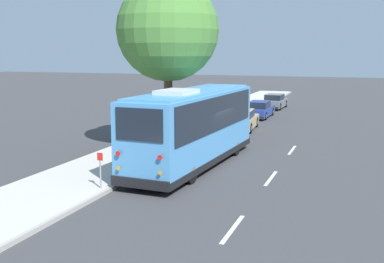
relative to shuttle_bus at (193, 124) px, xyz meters
name	(u,v)px	position (x,y,z in m)	size (l,w,h in m)	color
ground_plane	(204,163)	(0.67, -0.27, -1.91)	(160.00, 160.00, 0.00)	#3D3D3F
sidewalk_slab	(130,156)	(0.67, 3.50, -1.83)	(80.00, 3.77, 0.15)	beige
curb_strip	(167,159)	(0.67, 1.55, -1.83)	(80.00, 0.14, 0.15)	#AAA69D
shuttle_bus	(193,124)	(0.00, 0.00, 0.00)	(10.07, 2.95, 3.56)	#4C93D1
parked_sedan_tan	(241,120)	(10.62, 0.43, -1.29)	(4.48, 2.01, 1.33)	tan
parked_sedan_blue	(259,110)	(16.97, 0.56, -1.32)	(4.53, 1.70, 1.28)	navy
parked_sedan_gray	(274,102)	(23.38, 0.52, -1.31)	(4.37, 1.85, 1.30)	slate
street_tree	(169,23)	(2.98, 2.38, 4.59)	(5.15, 5.15, 9.35)	brown
sign_post_near	(100,170)	(-5.00, 1.82, -1.08)	(0.06, 0.22, 1.32)	gray
sign_post_far	(125,156)	(-3.06, 1.82, -0.95)	(0.06, 0.22, 1.57)	gray
lane_stripe_behind	(233,229)	(-6.97, -3.69, -1.90)	(2.40, 0.14, 0.01)	silver
lane_stripe_mid	(271,178)	(-0.97, -3.69, -1.90)	(2.40, 0.14, 0.01)	silver
lane_stripe_ahead	(292,150)	(5.03, -3.69, -1.90)	(2.40, 0.14, 0.01)	silver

